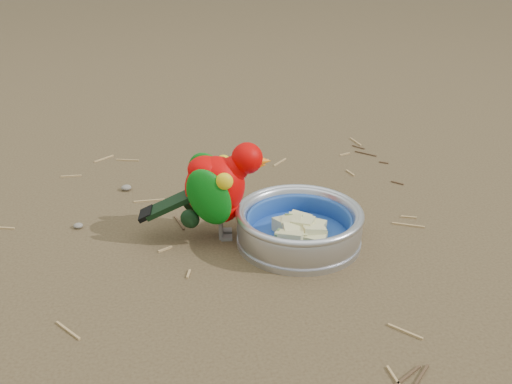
{
  "coord_description": "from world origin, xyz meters",
  "views": [
    {
      "loc": [
        -0.14,
        -0.81,
        0.49
      ],
      "look_at": [
        0.03,
        0.04,
        0.08
      ],
      "focal_mm": 40.0,
      "sensor_mm": 36.0,
      "label": 1
    }
  ],
  "objects": [
    {
      "name": "food_bowl",
      "position": [
        0.09,
        -0.0,
        0.01
      ],
      "size": [
        0.21,
        0.21,
        0.02
      ],
      "primitive_type": "cylinder",
      "color": "#B2B2BA",
      "rests_on": "ground"
    },
    {
      "name": "ground_debris",
      "position": [
        0.01,
        0.04,
        0.0
      ],
      "size": [
        0.9,
        0.8,
        0.01
      ],
      "primitive_type": null,
      "color": "#A58251",
      "rests_on": "ground"
    },
    {
      "name": "lory_parrot",
      "position": [
        -0.04,
        0.04,
        0.08
      ],
      "size": [
        0.21,
        0.12,
        0.16
      ],
      "primitive_type": null,
      "rotation": [
        0.0,
        0.0,
        -1.7
      ],
      "color": "#C40000",
      "rests_on": "ground"
    },
    {
      "name": "fruit_wedges",
      "position": [
        0.09,
        -0.0,
        0.03
      ],
      "size": [
        0.13,
        0.13,
        0.03
      ],
      "primitive_type": null,
      "color": "#CCC684",
      "rests_on": "food_bowl"
    },
    {
      "name": "ground",
      "position": [
        0.0,
        0.0,
        0.0
      ],
      "size": [
        60.0,
        60.0,
        0.0
      ],
      "primitive_type": "plane",
      "color": "#4C3C26"
    },
    {
      "name": "bowl_wall",
      "position": [
        0.09,
        -0.0,
        0.04
      ],
      "size": [
        0.21,
        0.21,
        0.04
      ],
      "primitive_type": null,
      "color": "#B2B2BA",
      "rests_on": "food_bowl"
    }
  ]
}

